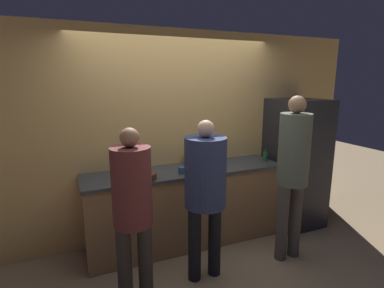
{
  "coord_description": "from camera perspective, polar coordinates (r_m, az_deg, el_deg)",
  "views": [
    {
      "loc": [
        -1.25,
        -2.87,
        2.0
      ],
      "look_at": [
        0.0,
        0.14,
        1.3
      ],
      "focal_mm": 28.0,
      "sensor_mm": 36.0,
      "label": 1
    }
  ],
  "objects": [
    {
      "name": "cup_blue",
      "position": [
        3.44,
        -1.98,
        -5.02
      ],
      "size": [
        0.08,
        0.08,
        0.08
      ],
      "color": "#335184",
      "rests_on": "counter"
    },
    {
      "name": "counter",
      "position": [
        3.78,
        -1.27,
        -11.65
      ],
      "size": [
        2.41,
        0.64,
        0.95
      ],
      "color": "#9E754C",
      "rests_on": "ground_plane"
    },
    {
      "name": "person_left",
      "position": [
        2.65,
        -11.27,
        -11.19
      ],
      "size": [
        0.34,
        0.34,
        1.62
      ],
      "color": "#38332D",
      "rests_on": "ground_plane"
    },
    {
      "name": "person_center",
      "position": [
        2.94,
        2.54,
        -7.66
      ],
      "size": [
        0.41,
        0.41,
        1.63
      ],
      "color": "black",
      "rests_on": "ground_plane"
    },
    {
      "name": "ground_plane",
      "position": [
        3.71,
        0.9,
        -20.44
      ],
      "size": [
        14.0,
        14.0,
        0.0
      ],
      "primitive_type": "plane",
      "color": "#9E8460"
    },
    {
      "name": "person_right",
      "position": [
        3.42,
        18.66,
        -3.91
      ],
      "size": [
        0.33,
        0.33,
        1.84
      ],
      "color": "#4C4742",
      "rests_on": "ground_plane"
    },
    {
      "name": "bottle_dark",
      "position": [
        3.63,
        -0.43,
        -3.54
      ],
      "size": [
        0.07,
        0.07,
        0.18
      ],
      "color": "#333338",
      "rests_on": "counter"
    },
    {
      "name": "utensil_crock",
      "position": [
        3.84,
        -0.73,
        -2.73
      ],
      "size": [
        0.11,
        0.11,
        0.3
      ],
      "color": "#ADA393",
      "rests_on": "counter"
    },
    {
      "name": "fruit_bowl",
      "position": [
        3.29,
        -9.44,
        -6.0
      ],
      "size": [
        0.31,
        0.31,
        0.11
      ],
      "color": "#4C3323",
      "rests_on": "counter"
    },
    {
      "name": "refrigerator",
      "position": [
        4.41,
        19.04,
        -3.34
      ],
      "size": [
        0.64,
        0.74,
        1.75
      ],
      "color": "#232328",
      "rests_on": "ground_plane"
    },
    {
      "name": "wall_back",
      "position": [
        3.81,
        -3.01,
        1.54
      ],
      "size": [
        5.2,
        0.06,
        2.6
      ],
      "color": "#E0B266",
      "rests_on": "ground_plane"
    },
    {
      "name": "bottle_green",
      "position": [
        4.06,
        13.76,
        -2.22
      ],
      "size": [
        0.06,
        0.06,
        0.18
      ],
      "color": "#236033",
      "rests_on": "counter"
    }
  ]
}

